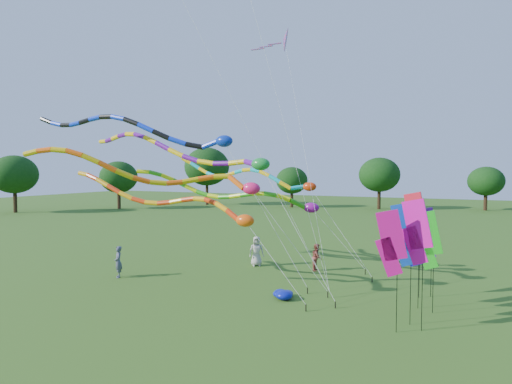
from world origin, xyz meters
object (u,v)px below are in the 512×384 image
at_px(person_b, 118,262).
at_px(person_c, 317,257).
at_px(tube_kite_orange, 169,175).
at_px(person_a, 256,251).
at_px(tube_kite_red, 177,202).
at_px(blue_nylon_heap, 280,292).

xyz_separation_m(person_b, person_c, (9.53, 6.19, -0.07)).
distance_m(tube_kite_orange, person_c, 10.43).
distance_m(person_a, person_c, 3.80).
bearing_deg(tube_kite_orange, tube_kite_red, 90.07).
height_order(person_a, person_c, person_a).
height_order(tube_kite_red, tube_kite_orange, tube_kite_orange).
relative_size(person_a, person_b, 1.05).
bearing_deg(tube_kite_red, person_b, -174.15).
bearing_deg(tube_kite_orange, person_b, 139.05).
bearing_deg(person_c, tube_kite_orange, 142.36).
xyz_separation_m(tube_kite_red, blue_nylon_heap, (5.40, 0.52, -4.11)).
xyz_separation_m(tube_kite_red, person_b, (-4.04, 0.10, -3.46)).
bearing_deg(tube_kite_red, person_c, 56.13).
bearing_deg(person_c, person_b, 117.43).
bearing_deg(person_a, blue_nylon_heap, -88.28).
bearing_deg(person_b, person_c, 76.21).
bearing_deg(person_b, person_a, 88.63).
relative_size(tube_kite_orange, blue_nylon_heap, 8.27).
bearing_deg(person_a, tube_kite_red, -138.66).
distance_m(tube_kite_red, tube_kite_orange, 2.14).
height_order(person_a, person_b, person_a).
xyz_separation_m(tube_kite_orange, blue_nylon_heap, (4.79, 2.03, -5.50)).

